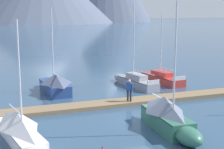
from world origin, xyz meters
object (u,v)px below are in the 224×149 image
object	(u,v)px
sailboat_far_berth	(134,80)
sailboat_outer_slip	(160,77)
person_on_dock	(129,89)
sailboat_mid_dock_starboard	(169,116)
sailboat_mid_dock_port	(54,83)
sailboat_second_berth	(20,129)

from	to	relation	value
sailboat_far_berth	sailboat_outer_slip	distance (m)	3.27
sailboat_outer_slip	person_on_dock	distance (m)	9.34
sailboat_mid_dock_starboard	sailboat_mid_dock_port	bearing A→B (deg)	110.04
sailboat_second_berth	person_on_dock	world-z (taller)	sailboat_second_berth
sailboat_outer_slip	sailboat_far_berth	bearing A→B (deg)	-169.14
sailboat_mid_dock_port	sailboat_mid_dock_starboard	world-z (taller)	sailboat_mid_dock_starboard
sailboat_second_berth	sailboat_far_berth	bearing A→B (deg)	42.85
sailboat_mid_dock_starboard	sailboat_outer_slip	world-z (taller)	sailboat_mid_dock_starboard
sailboat_far_berth	sailboat_outer_slip	xyz separation A→B (m)	(3.21, 0.62, -0.02)
sailboat_second_berth	sailboat_outer_slip	bearing A→B (deg)	37.59
sailboat_far_berth	sailboat_outer_slip	world-z (taller)	sailboat_far_berth
sailboat_mid_dock_port	sailboat_mid_dock_starboard	size ratio (longest dim) A/B	0.97
sailboat_mid_dock_starboard	sailboat_outer_slip	distance (m)	14.40
sailboat_mid_dock_port	sailboat_far_berth	world-z (taller)	sailboat_far_berth
sailboat_outer_slip	sailboat_mid_dock_starboard	bearing A→B (deg)	-116.86
sailboat_second_berth	sailboat_outer_slip	distance (m)	18.86
sailboat_mid_dock_port	sailboat_outer_slip	world-z (taller)	sailboat_mid_dock_port
sailboat_far_berth	sailboat_mid_dock_starboard	bearing A→B (deg)	-105.09
sailboat_second_berth	person_on_dock	xyz separation A→B (m)	(8.54, 4.75, 0.50)
sailboat_second_berth	sailboat_far_berth	xyz separation A→B (m)	(11.74, 10.89, -0.26)
sailboat_second_berth	person_on_dock	distance (m)	9.78
sailboat_second_berth	sailboat_mid_dock_starboard	distance (m)	8.55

